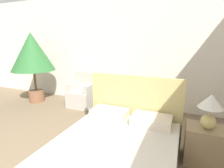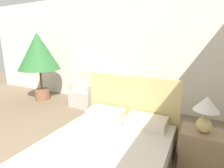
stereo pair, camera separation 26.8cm
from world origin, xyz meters
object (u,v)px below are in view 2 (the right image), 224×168
Objects in this scene: armchair_near_window_left at (85,95)px; table_lamp at (206,110)px; potted_palm at (38,53)px; nightstand at (201,149)px; bed at (102,158)px; armchair_near_window_right at (115,100)px.

armchair_near_window_left is 3.13m from table_lamp.
nightstand is (4.22, -1.07, -1.10)m from potted_palm.
bed is 2.65m from armchair_near_window_left.
table_lamp is (4.22, -1.09, -0.53)m from potted_palm.
armchair_near_window_right is at bearing 146.02° from table_lamp.
potted_palm is at bearing -172.11° from armchair_near_window_left.
bed is at bearing -145.92° from table_lamp.
potted_palm is 4.49m from nightstand.
nightstand is 1.11× the size of table_lamp.
armchair_near_window_right is at bearing 111.90° from bed.
bed reaches higher than nightstand.
armchair_near_window_left is at bearing 174.96° from armchair_near_window_right.
nightstand is at bearing -23.87° from armchair_near_window_left.
bed is 2.18m from armchair_near_window_right.
table_lamp reaches higher than armchair_near_window_right.
bed is at bearing -30.36° from potted_palm.
bed reaches higher than armchair_near_window_right.
nightstand is (1.10, 0.76, 0.01)m from bed.
armchair_near_window_left is 0.46× the size of potted_palm.
armchair_near_window_right is 2.29m from nightstand.
armchair_near_window_right is 2.56m from potted_palm.
armchair_near_window_left is (-1.71, 2.02, 0.02)m from bed.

